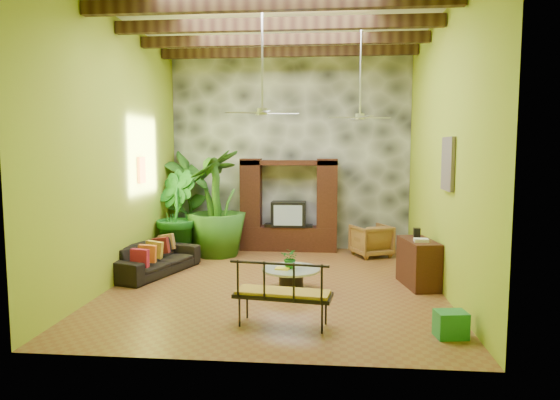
# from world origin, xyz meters

# --- Properties ---
(ground) EXTENTS (7.00, 7.00, 0.00)m
(ground) POSITION_xyz_m (0.00, 0.00, 0.00)
(ground) COLOR brown
(ground) RESTS_ON ground
(ceiling) EXTENTS (6.00, 7.00, 0.02)m
(ceiling) POSITION_xyz_m (0.00, 0.00, 5.00)
(ceiling) COLOR silver
(ceiling) RESTS_ON back_wall
(back_wall) EXTENTS (6.00, 0.02, 5.00)m
(back_wall) POSITION_xyz_m (0.00, 3.50, 2.50)
(back_wall) COLOR #A0BE2B
(back_wall) RESTS_ON ground
(left_wall) EXTENTS (0.02, 7.00, 5.00)m
(left_wall) POSITION_xyz_m (-3.00, 0.00, 2.50)
(left_wall) COLOR #A0BE2B
(left_wall) RESTS_ON ground
(right_wall) EXTENTS (0.02, 7.00, 5.00)m
(right_wall) POSITION_xyz_m (3.00, 0.00, 2.50)
(right_wall) COLOR #A0BE2B
(right_wall) RESTS_ON ground
(stone_accent_wall) EXTENTS (5.98, 0.10, 4.98)m
(stone_accent_wall) POSITION_xyz_m (0.00, 3.44, 2.50)
(stone_accent_wall) COLOR #33353A
(stone_accent_wall) RESTS_ON ground
(ceiling_beams) EXTENTS (5.95, 5.36, 0.22)m
(ceiling_beams) POSITION_xyz_m (0.00, 0.00, 4.78)
(ceiling_beams) COLOR #3B2712
(ceiling_beams) RESTS_ON ceiling
(entertainment_center) EXTENTS (2.40, 0.55, 2.30)m
(entertainment_center) POSITION_xyz_m (0.00, 3.14, 0.97)
(entertainment_center) COLOR black
(entertainment_center) RESTS_ON ground
(ceiling_fan_front) EXTENTS (1.28, 1.28, 1.86)m
(ceiling_fan_front) POSITION_xyz_m (-0.20, -0.40, 3.40)
(ceiling_fan_front) COLOR #B7B7BC
(ceiling_fan_front) RESTS_ON ceiling
(ceiling_fan_back) EXTENTS (1.28, 1.28, 1.86)m
(ceiling_fan_back) POSITION_xyz_m (1.60, 1.20, 3.40)
(ceiling_fan_back) COLOR #B7B7BC
(ceiling_fan_back) RESTS_ON ceiling
(wall_art_mask) EXTENTS (0.06, 0.32, 0.55)m
(wall_art_mask) POSITION_xyz_m (-2.96, 1.00, 2.10)
(wall_art_mask) COLOR #C59217
(wall_art_mask) RESTS_ON left_wall
(wall_art_painting) EXTENTS (0.06, 0.70, 0.90)m
(wall_art_painting) POSITION_xyz_m (2.96, -0.60, 2.30)
(wall_art_painting) COLOR #295D99
(wall_art_painting) RESTS_ON right_wall
(sofa) EXTENTS (1.46, 2.31, 0.63)m
(sofa) POSITION_xyz_m (-2.56, 0.53, 0.32)
(sofa) COLOR black
(sofa) RESTS_ON ground
(wicker_armchair) EXTENTS (1.08, 1.10, 0.76)m
(wicker_armchair) POSITION_xyz_m (2.00, 2.62, 0.38)
(wicker_armchair) COLOR olive
(wicker_armchair) RESTS_ON ground
(tall_plant_a) EXTENTS (1.46, 1.58, 2.49)m
(tall_plant_a) POSITION_xyz_m (-2.54, 3.11, 1.25)
(tall_plant_a) COLOR #2A681B
(tall_plant_a) RESTS_ON ground
(tall_plant_b) EXTENTS (1.38, 1.45, 2.06)m
(tall_plant_b) POSITION_xyz_m (-2.60, 2.07, 1.03)
(tall_plant_b) COLOR #185E1B
(tall_plant_b) RESTS_ON ground
(tall_plant_c) EXTENTS (1.71, 1.71, 2.52)m
(tall_plant_c) POSITION_xyz_m (-1.66, 2.35, 1.26)
(tall_plant_c) COLOR #285B17
(tall_plant_c) RESTS_ON ground
(coffee_table) EXTENTS (1.05, 1.05, 0.40)m
(coffee_table) POSITION_xyz_m (0.31, -0.40, 0.26)
(coffee_table) COLOR black
(coffee_table) RESTS_ON ground
(centerpiece_plant) EXTENTS (0.41, 0.39, 0.37)m
(centerpiece_plant) POSITION_xyz_m (0.30, -0.37, 0.58)
(centerpiece_plant) COLOR #1A651E
(centerpiece_plant) RESTS_ON coffee_table
(yellow_tray) EXTENTS (0.27, 0.22, 0.03)m
(yellow_tray) POSITION_xyz_m (0.16, -0.48, 0.41)
(yellow_tray) COLOR yellow
(yellow_tray) RESTS_ON coffee_table
(iron_bench) EXTENTS (1.46, 0.70, 0.57)m
(iron_bench) POSITION_xyz_m (0.33, -2.30, 0.54)
(iron_bench) COLOR black
(iron_bench) RESTS_ON ground
(side_console) EXTENTS (0.68, 1.16, 0.87)m
(side_console) POSITION_xyz_m (2.65, 0.08, 0.44)
(side_console) COLOR #361911
(side_console) RESTS_ON ground
(green_bin) EXTENTS (0.45, 0.37, 0.36)m
(green_bin) POSITION_xyz_m (2.64, -2.46, 0.18)
(green_bin) COLOR #207A34
(green_bin) RESTS_ON ground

